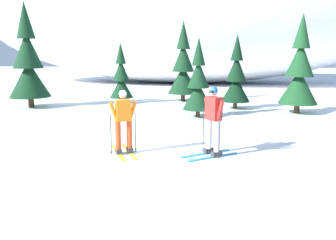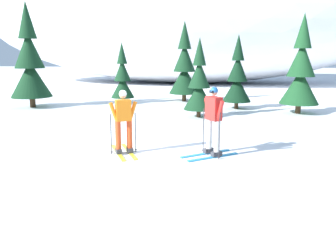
{
  "view_description": "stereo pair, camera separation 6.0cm",
  "coord_description": "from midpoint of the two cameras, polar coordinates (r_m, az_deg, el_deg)",
  "views": [
    {
      "loc": [
        1.35,
        -9.25,
        2.68
      ],
      "look_at": [
        0.33,
        -0.48,
        0.95
      ],
      "focal_mm": 36.3,
      "sensor_mm": 36.0,
      "label": 1
    },
    {
      "loc": [
        1.41,
        -9.24,
        2.68
      ],
      "look_at": [
        0.33,
        -0.48,
        0.95
      ],
      "focal_mm": 36.3,
      "sensor_mm": 36.0,
      "label": 2
    }
  ],
  "objects": [
    {
      "name": "ground_plane",
      "position": [
        9.72,
        -1.79,
        -4.92
      ],
      "size": [
        120.0,
        120.0,
        0.0
      ],
      "primitive_type": "plane",
      "color": "white"
    },
    {
      "name": "snow_ridge_background",
      "position": [
        32.42,
        3.1,
        18.62
      ],
      "size": [
        39.22,
        17.27,
        13.89
      ],
      "primitive_type": "ellipsoid",
      "color": "white",
      "rests_on": "ground"
    },
    {
      "name": "skier_orange_jacket",
      "position": [
        9.17,
        -7.68,
        -0.16
      ],
      "size": [
        1.08,
        1.62,
        1.74
      ],
      "color": "gold",
      "rests_on": "ground"
    },
    {
      "name": "pine_tree_far_left",
      "position": [
        18.5,
        -22.51,
        8.71
      ],
      "size": [
        2.02,
        2.02,
        5.22
      ],
      "color": "#47301E",
      "rests_on": "ground"
    },
    {
      "name": "skier_red_jacket",
      "position": [
        8.99,
        7.4,
        0.14
      ],
      "size": [
        1.54,
        1.26,
        1.84
      ],
      "color": "#2893CC",
      "rests_on": "ground"
    },
    {
      "name": "pine_tree_center_right",
      "position": [
        14.48,
        4.97,
        5.97
      ],
      "size": [
        1.29,
        1.29,
        3.35
      ],
      "color": "#47301E",
      "rests_on": "ground"
    },
    {
      "name": "pine_tree_right",
      "position": [
        17.02,
        11.27,
        6.91
      ],
      "size": [
        1.39,
        1.39,
        3.6
      ],
      "color": "#47301E",
      "rests_on": "ground"
    },
    {
      "name": "pine_tree_left",
      "position": [
        18.63,
        -7.96,
        6.95
      ],
      "size": [
        1.27,
        1.27,
        3.28
      ],
      "color": "#47301E",
      "rests_on": "ground"
    },
    {
      "name": "pine_tree_far_right",
      "position": [
        16.43,
        21.1,
        7.49
      ],
      "size": [
        1.72,
        1.72,
        4.45
      ],
      "color": "#47301E",
      "rests_on": "ground"
    },
    {
      "name": "pine_tree_center_left",
      "position": [
        19.4,
        2.47,
        8.69
      ],
      "size": [
        1.73,
        1.73,
        4.49
      ],
      "color": "#47301E",
      "rests_on": "ground"
    }
  ]
}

